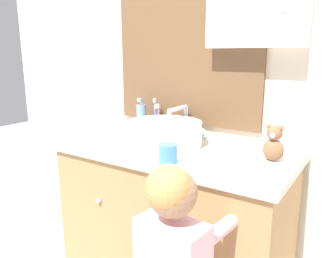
% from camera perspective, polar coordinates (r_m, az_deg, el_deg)
% --- Properties ---
extents(wall_back, '(3.20, 0.18, 2.50)m').
position_cam_1_polar(wall_back, '(1.80, 6.78, 12.17)').
color(wall_back, beige).
rests_on(wall_back, ground_plane).
extents(vanity_counter, '(1.15, 0.57, 0.86)m').
position_cam_1_polar(vanity_counter, '(1.77, 1.09, -16.65)').
color(vanity_counter, '#A37A4C').
rests_on(vanity_counter, ground_plane).
extents(sink_basin, '(0.37, 0.42, 0.18)m').
position_cam_1_polar(sink_basin, '(1.63, -0.58, -0.66)').
color(sink_basin, white).
rests_on(sink_basin, vanity_counter).
extents(toothbrush_holder, '(0.07, 0.07, 0.20)m').
position_cam_1_polar(toothbrush_holder, '(1.90, -1.92, 1.00)').
color(toothbrush_holder, silver).
rests_on(toothbrush_holder, vanity_counter).
extents(soap_dispenser, '(0.06, 0.06, 0.20)m').
position_cam_1_polar(soap_dispenser, '(1.91, -4.65, 1.99)').
color(soap_dispenser, '#6B93B2').
rests_on(soap_dispenser, vanity_counter).
extents(teddy_bear, '(0.09, 0.07, 0.16)m').
position_cam_1_polar(teddy_bear, '(1.45, 17.94, -2.45)').
color(teddy_bear, brown).
rests_on(teddy_bear, vanity_counter).
extents(drinking_cup, '(0.08, 0.08, 0.08)m').
position_cam_1_polar(drinking_cup, '(1.36, 0.00, -4.31)').
color(drinking_cup, '#4789D1').
rests_on(drinking_cup, vanity_counter).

